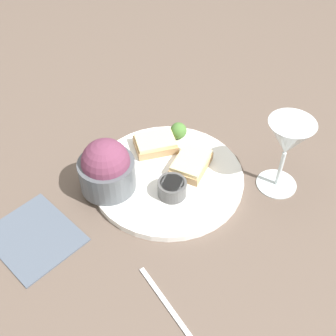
{
  "coord_description": "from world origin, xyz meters",
  "views": [
    {
      "loc": [
        0.41,
        0.41,
        0.62
      ],
      "look_at": [
        0.0,
        0.0,
        0.03
      ],
      "focal_mm": 45.0,
      "sensor_mm": 36.0,
      "label": 1
    }
  ],
  "objects_px": {
    "salad_bowl": "(107,168)",
    "fork": "(175,315)",
    "napkin": "(34,236)",
    "sauce_ramekin": "(172,187)",
    "cheese_toast_far": "(191,163)",
    "wine_glass": "(288,141)",
    "cheese_toast_near": "(155,144)"
  },
  "relations": [
    {
      "from": "napkin",
      "to": "cheese_toast_far",
      "type": "bearing_deg",
      "value": 164.35
    },
    {
      "from": "sauce_ramekin",
      "to": "salad_bowl",
      "type": "bearing_deg",
      "value": -55.27
    },
    {
      "from": "wine_glass",
      "to": "napkin",
      "type": "bearing_deg",
      "value": -29.3
    },
    {
      "from": "cheese_toast_near",
      "to": "fork",
      "type": "relative_size",
      "value": 0.54
    },
    {
      "from": "cheese_toast_far",
      "to": "wine_glass",
      "type": "bearing_deg",
      "value": 124.22
    },
    {
      "from": "wine_glass",
      "to": "napkin",
      "type": "distance_m",
      "value": 0.49
    },
    {
      "from": "salad_bowl",
      "to": "sauce_ramekin",
      "type": "distance_m",
      "value": 0.13
    },
    {
      "from": "sauce_ramekin",
      "to": "wine_glass",
      "type": "distance_m",
      "value": 0.23
    },
    {
      "from": "cheese_toast_near",
      "to": "wine_glass",
      "type": "height_order",
      "value": "wine_glass"
    },
    {
      "from": "sauce_ramekin",
      "to": "napkin",
      "type": "xyz_separation_m",
      "value": [
        0.24,
        -0.11,
        -0.03
      ]
    },
    {
      "from": "salad_bowl",
      "to": "cheese_toast_far",
      "type": "height_order",
      "value": "salad_bowl"
    },
    {
      "from": "salad_bowl",
      "to": "cheese_toast_far",
      "type": "distance_m",
      "value": 0.17
    },
    {
      "from": "sauce_ramekin",
      "to": "napkin",
      "type": "distance_m",
      "value": 0.26
    },
    {
      "from": "napkin",
      "to": "fork",
      "type": "bearing_deg",
      "value": 104.54
    },
    {
      "from": "cheese_toast_near",
      "to": "napkin",
      "type": "xyz_separation_m",
      "value": [
        0.31,
        0.01,
        -0.02
      ]
    },
    {
      "from": "cheese_toast_far",
      "to": "wine_glass",
      "type": "xyz_separation_m",
      "value": [
        -0.1,
        0.14,
        0.09
      ]
    },
    {
      "from": "sauce_ramekin",
      "to": "napkin",
      "type": "bearing_deg",
      "value": -24.8
    },
    {
      "from": "salad_bowl",
      "to": "fork",
      "type": "distance_m",
      "value": 0.29
    },
    {
      "from": "sauce_ramekin",
      "to": "cheese_toast_far",
      "type": "relative_size",
      "value": 0.53
    },
    {
      "from": "napkin",
      "to": "fork",
      "type": "relative_size",
      "value": 0.81
    },
    {
      "from": "sauce_ramekin",
      "to": "cheese_toast_far",
      "type": "distance_m",
      "value": 0.08
    },
    {
      "from": "napkin",
      "to": "fork",
      "type": "distance_m",
      "value": 0.29
    },
    {
      "from": "salad_bowl",
      "to": "napkin",
      "type": "relative_size",
      "value": 0.69
    },
    {
      "from": "cheese_toast_far",
      "to": "fork",
      "type": "relative_size",
      "value": 0.53
    },
    {
      "from": "sauce_ramekin",
      "to": "wine_glass",
      "type": "bearing_deg",
      "value": 145.11
    },
    {
      "from": "sauce_ramekin",
      "to": "cheese_toast_near",
      "type": "relative_size",
      "value": 0.53
    },
    {
      "from": "salad_bowl",
      "to": "sauce_ramekin",
      "type": "bearing_deg",
      "value": 124.73
    },
    {
      "from": "sauce_ramekin",
      "to": "cheese_toast_far",
      "type": "bearing_deg",
      "value": -163.95
    },
    {
      "from": "salad_bowl",
      "to": "fork",
      "type": "relative_size",
      "value": 0.55
    },
    {
      "from": "sauce_ramekin",
      "to": "wine_glass",
      "type": "xyz_separation_m",
      "value": [
        -0.17,
        0.12,
        0.08
      ]
    },
    {
      "from": "cheese_toast_far",
      "to": "napkin",
      "type": "xyz_separation_m",
      "value": [
        0.31,
        -0.09,
        -0.02
      ]
    },
    {
      "from": "cheese_toast_near",
      "to": "napkin",
      "type": "height_order",
      "value": "cheese_toast_near"
    }
  ]
}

